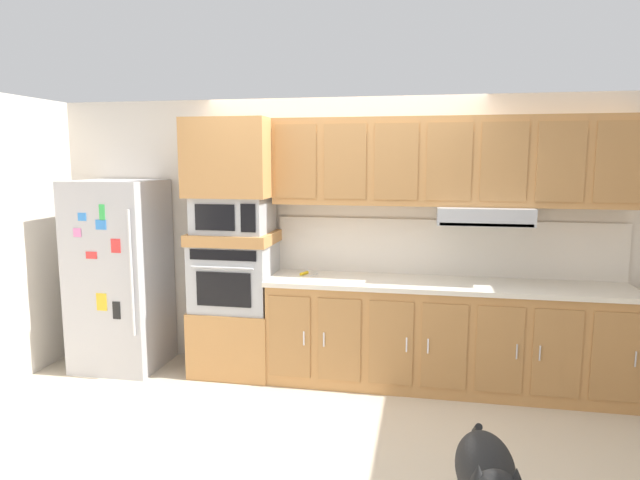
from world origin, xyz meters
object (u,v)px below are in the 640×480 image
at_px(built_in_oven, 235,276).
at_px(screwdriver, 305,273).
at_px(dog, 487,478).
at_px(microwave, 234,214).
at_px(refrigerator, 120,275).

distance_m(built_in_oven, screwdriver, 0.64).
xyz_separation_m(built_in_oven, dog, (2.01, -2.19, -0.43)).
height_order(microwave, dog, microwave).
relative_size(refrigerator, screwdriver, 10.87).
bearing_deg(built_in_oven, dog, -47.39).
relative_size(microwave, dog, 0.68).
xyz_separation_m(screwdriver, dog, (1.37, -2.25, -0.46)).
relative_size(screwdriver, dog, 0.17).
bearing_deg(built_in_oven, screwdriver, 5.43).
bearing_deg(refrigerator, microwave, 3.50).
bearing_deg(screwdriver, refrigerator, -175.79).
bearing_deg(screwdriver, dog, -58.63).
xyz_separation_m(refrigerator, screwdriver, (1.75, 0.13, 0.05)).
bearing_deg(screwdriver, microwave, -174.57).
xyz_separation_m(built_in_oven, screwdriver, (0.64, 0.06, 0.03)).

